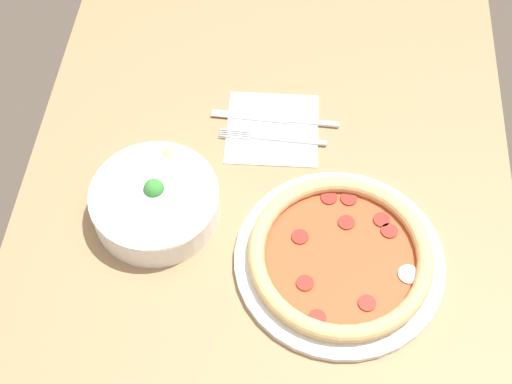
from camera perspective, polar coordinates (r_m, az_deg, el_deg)
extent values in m
cube|color=#99724C|center=(1.11, 0.30, -5.50)|extent=(1.24, 0.80, 0.03)
cylinder|color=olive|center=(1.76, 12.66, 3.70)|extent=(0.06, 0.06, 0.74)
cylinder|color=olive|center=(1.77, -8.91, 5.28)|extent=(0.06, 0.06, 0.74)
cylinder|color=white|center=(1.09, 6.67, -5.52)|extent=(0.32, 0.32, 0.01)
torus|color=tan|center=(1.07, 6.76, -5.05)|extent=(0.28, 0.28, 0.03)
cylinder|color=#B74723|center=(1.08, 6.71, -5.30)|extent=(0.25, 0.25, 0.01)
cylinder|color=maroon|center=(1.05, 8.87, -8.77)|extent=(0.03, 0.03, 0.00)
cylinder|color=maroon|center=(1.11, 7.24, -2.43)|extent=(0.03, 0.03, 0.00)
cylinder|color=maroon|center=(1.03, 4.92, -9.99)|extent=(0.03, 0.03, 0.00)
cylinder|color=maroon|center=(1.13, 5.86, -0.44)|extent=(0.03, 0.03, 0.00)
cylinder|color=maroon|center=(1.12, 10.02, -2.21)|extent=(0.03, 0.03, 0.00)
cylinder|color=maroon|center=(1.08, 12.05, -6.47)|extent=(0.03, 0.03, 0.00)
cylinder|color=maroon|center=(1.09, 3.54, -3.60)|extent=(0.03, 0.03, 0.00)
cylinder|color=maroon|center=(1.11, 10.61, -3.07)|extent=(0.03, 0.03, 0.00)
cylinder|color=maroon|center=(1.13, 7.43, -0.53)|extent=(0.03, 0.03, 0.00)
cylinder|color=maroon|center=(1.05, 3.94, -7.28)|extent=(0.03, 0.03, 0.00)
ellipsoid|color=silver|center=(1.08, 12.11, -6.43)|extent=(0.03, 0.03, 0.01)
cylinder|color=white|center=(1.12, -8.05, -0.88)|extent=(0.20, 0.20, 0.06)
torus|color=white|center=(1.10, -8.19, -0.23)|extent=(0.20, 0.20, 0.01)
ellipsoid|color=tan|center=(1.14, -6.98, 2.92)|extent=(0.04, 0.04, 0.02)
ellipsoid|color=tan|center=(1.12, -6.83, 0.87)|extent=(0.04, 0.04, 0.02)
ellipsoid|color=tan|center=(1.14, -7.09, 2.12)|extent=(0.04, 0.04, 0.02)
ellipsoid|color=tan|center=(1.14, -9.70, 1.87)|extent=(0.03, 0.04, 0.02)
sphere|color=#388433|center=(1.10, -8.17, 0.26)|extent=(0.03, 0.03, 0.03)
cube|color=white|center=(1.23, 1.45, 5.07)|extent=(0.16, 0.16, 0.00)
cube|color=silver|center=(1.21, 2.66, 4.20)|extent=(0.01, 0.13, 0.00)
cube|color=silver|center=(1.22, -1.59, 4.85)|extent=(0.00, 0.05, 0.00)
cube|color=silver|center=(1.22, -1.62, 4.70)|extent=(0.00, 0.05, 0.00)
cube|color=silver|center=(1.22, -1.65, 4.54)|extent=(0.00, 0.05, 0.00)
cube|color=silver|center=(1.21, -1.68, 4.38)|extent=(0.00, 0.05, 0.00)
cube|color=silver|center=(1.24, 4.60, 5.57)|extent=(0.01, 0.09, 0.01)
cube|color=silver|center=(1.24, -0.52, 6.07)|extent=(0.02, 0.13, 0.00)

